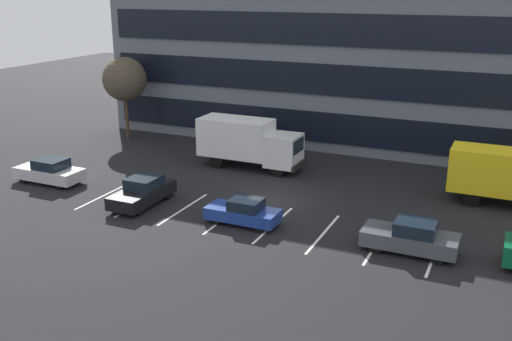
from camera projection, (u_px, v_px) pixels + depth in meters
The scene contains 10 objects.
ground_plane at pixel (275, 200), 35.06m from camera, with size 120.00×120.00×0.00m, color black.
office_building at pixel (360, 49), 48.44m from camera, with size 39.68×13.82×14.40m.
lot_markings at pixel (250, 221), 31.99m from camera, with size 19.74×5.40×0.01m.
box_truck_yellow_all at pixel (510, 175), 33.65m from camera, with size 7.05×2.33×3.27m.
box_truck_white at pixel (248, 141), 40.74m from camera, with size 7.35×2.43×3.41m.
sedan_black at pixel (143, 192), 34.18m from camera, with size 1.89×4.50×1.61m.
sedan_silver at pixel (50, 171), 37.92m from camera, with size 4.50×1.88×1.61m.
sedan_navy at pixel (244, 212), 31.42m from camera, with size 3.96×1.66×1.42m.
sedan_charcoal at pixel (411, 237), 28.06m from camera, with size 4.51×1.89×1.62m.
bare_tree at pixel (125, 79), 47.83m from camera, with size 3.58×3.58×6.71m.
Camera 1 is at (12.64, -30.38, 12.29)m, focal length 41.24 mm.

